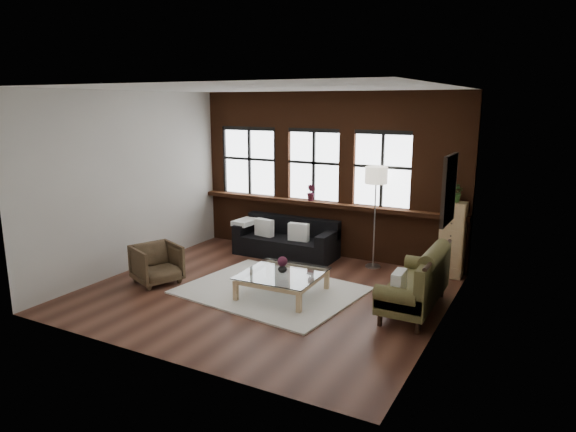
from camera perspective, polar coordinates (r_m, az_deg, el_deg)
The scene contains 26 objects.
floor at distance 8.38m, azimuth -2.57°, elevation -8.42°, with size 5.50×5.50×0.00m, color #412117.
ceiling at distance 7.83m, azimuth -2.80°, elevation 14.01°, with size 5.50×5.50×0.00m, color white.
wall_back at distance 10.15m, azimuth 4.59°, elevation 4.60°, with size 5.50×5.50×0.00m, color beige.
wall_front at distance 5.99m, azimuth -15.02°, elevation -1.38°, with size 5.50×5.50×0.00m, color beige.
wall_left at distance 9.64m, azimuth -16.89°, elevation 3.67°, with size 5.00×5.00×0.00m, color beige.
wall_right at distance 6.98m, azimuth 17.10°, elevation 0.43°, with size 5.00×5.00×0.00m, color beige.
brick_backwall at distance 10.10m, azimuth 4.45°, elevation 4.56°, with size 5.50×0.12×3.20m, color #43200F, non-canonical shape.
sill_ledge at distance 10.11m, azimuth 4.19°, elevation 1.35°, with size 5.50×0.30×0.08m, color #43200F.
window_left at distance 10.93m, azimuth -4.22°, elevation 5.96°, with size 1.38×0.10×1.50m, color black, non-canonical shape.
window_mid at distance 10.21m, azimuth 2.94°, elevation 5.52°, with size 1.38×0.10×1.50m, color black, non-canonical shape.
window_right at distance 9.70m, azimuth 10.46°, elevation 4.95°, with size 1.38×0.10×1.50m, color black, non-canonical shape.
wall_poster at distance 7.23m, azimuth 17.47°, elevation 2.83°, with size 0.05×0.74×0.94m, color black, non-canonical shape.
shag_rug at distance 8.40m, azimuth -1.92°, elevation -8.25°, with size 2.68×2.11×0.03m, color silver.
dark_sofa at distance 10.15m, azimuth -0.25°, elevation -2.49°, with size 2.02×0.82×0.73m, color black, non-canonical shape.
pillow_a at distance 10.23m, azimuth -2.65°, elevation -1.29°, with size 0.40×0.14×0.34m, color white.
pillow_b at distance 9.86m, azimuth 1.19°, elevation -1.80°, with size 0.40×0.14×0.34m, color white.
vintage_settee at distance 7.74m, azimuth 13.85°, elevation -6.95°, with size 0.77×1.74×0.93m, color brown, non-canonical shape.
pillow_settee at distance 7.24m, azimuth 12.21°, elevation -7.31°, with size 0.14×0.38×0.34m, color white.
armchair at distance 8.97m, azimuth -14.37°, elevation -5.16°, with size 0.71×0.73×0.66m, color #453522.
coffee_table at distance 8.15m, azimuth -0.61°, elevation -7.61°, with size 1.19×1.19×0.40m, color tan, non-canonical shape.
vase at distance 8.06m, azimuth -0.62°, elevation -5.79°, with size 0.14×0.14×0.15m, color #B2B2B2.
flowers at distance 8.03m, azimuth -0.62°, elevation -5.07°, with size 0.16×0.16×0.16m, color #531C30.
drawer_chest at distance 9.39m, azimuth 17.83°, elevation -2.48°, with size 0.41×0.41×1.32m, color tan.
potted_plant_top at distance 9.22m, azimuth 18.18°, elevation 2.52°, with size 0.30×0.26×0.34m, color #2D5923.
floor_lamp at distance 9.45m, azimuth 9.62°, elevation 0.23°, with size 0.40×0.40×2.02m, color #A5A5A8, non-canonical shape.
sill_plant at distance 10.17m, azimuth 2.61°, elevation 2.64°, with size 0.19×0.15×0.34m, color #531C30.
Camera 1 is at (4.02, -6.72, 3.00)m, focal length 32.00 mm.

